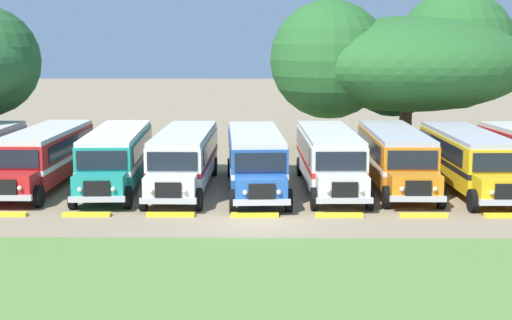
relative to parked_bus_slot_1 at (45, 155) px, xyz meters
name	(u,v)px	position (x,y,z in m)	size (l,w,h in m)	color
ground_plane	(255,221)	(10.66, -7.26, -1.58)	(220.00, 220.00, 0.00)	#937F60
foreground_grass_strip	(251,292)	(10.66, -15.71, -1.58)	(80.00, 11.81, 0.01)	olive
parked_bus_slot_1	(45,155)	(0.00, 0.00, 0.00)	(2.81, 10.86, 2.82)	red
parked_bus_slot_2	(117,155)	(3.67, -0.25, 0.00)	(3.14, 10.90, 2.82)	teal
parked_bus_slot_3	(184,156)	(7.09, -0.54, 0.00)	(2.80, 10.85, 2.82)	silver
parked_bus_slot_4	(255,157)	(10.61, -0.79, 0.00)	(3.21, 10.91, 2.82)	#23519E
parked_bus_slot_5	(329,156)	(14.27, -0.39, 0.00)	(2.92, 10.87, 2.82)	silver
parked_bus_slot_6	(395,155)	(17.60, -0.03, 0.00)	(2.71, 10.84, 2.82)	orange
parked_bus_slot_7	(468,157)	(21.06, -0.68, 0.00)	(2.86, 10.86, 2.82)	yellow
curb_wheelstop_1	(3,214)	(0.10, -6.49, -1.51)	(2.00, 0.36, 0.15)	yellow
curb_wheelstop_2	(87,214)	(3.62, -6.49, -1.51)	(2.00, 0.36, 0.15)	yellow
curb_wheelstop_3	(171,215)	(7.14, -6.49, -1.51)	(2.00, 0.36, 0.15)	yellow
curb_wheelstop_4	(255,215)	(10.66, -6.49, -1.51)	(2.00, 0.36, 0.15)	yellow
curb_wheelstop_5	(339,215)	(14.17, -6.49, -1.51)	(2.00, 0.36, 0.15)	yellow
curb_wheelstop_6	(424,215)	(17.69, -6.49, -1.51)	(2.00, 0.36, 0.15)	yellow
curb_wheelstop_7	(508,215)	(21.21, -6.49, -1.51)	(2.00, 0.36, 0.15)	yellow
broad_shade_tree	(403,61)	(20.00, 11.28, 4.36)	(16.46, 14.95, 10.53)	brown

